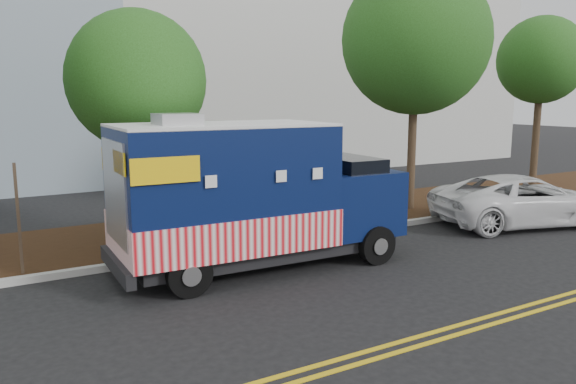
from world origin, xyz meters
TOP-DOWN VIEW (x-y plane):
  - ground at (0.00, 0.00)m, footprint 120.00×120.00m
  - curb at (0.00, 1.40)m, footprint 120.00×0.18m
  - mulch_strip at (0.00, 3.50)m, footprint 120.00×4.00m
  - centerline_near at (0.00, -4.45)m, footprint 120.00×0.10m
  - centerline_far at (0.00, -4.70)m, footprint 120.00×0.10m
  - tree_b at (-0.01, 3.30)m, footprint 3.37×3.37m
  - tree_c at (8.40, 2.72)m, footprint 4.52×4.52m
  - tree_d at (14.64, 2.86)m, footprint 3.14×3.14m
  - sign_post at (-2.96, 1.62)m, footprint 0.06×0.06m
  - food_truck at (1.35, 0.04)m, footprint 6.44×2.59m
  - white_car at (10.05, -0.21)m, footprint 5.68×3.73m

SIDE VIEW (x-z plane):
  - ground at x=0.00m, z-range 0.00..0.00m
  - centerline_near at x=0.00m, z-range 0.00..0.01m
  - centerline_far at x=0.00m, z-range 0.00..0.01m
  - curb at x=0.00m, z-range 0.00..0.15m
  - mulch_strip at x=0.00m, z-range 0.00..0.15m
  - white_car at x=10.05m, z-range 0.00..1.45m
  - sign_post at x=-2.96m, z-range 0.00..2.40m
  - food_truck at x=1.35m, z-range -0.16..3.20m
  - tree_b at x=-0.01m, z-range 1.18..6.93m
  - tree_d at x=14.64m, z-range 1.68..8.22m
  - tree_c at x=8.40m, z-range 1.54..9.17m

